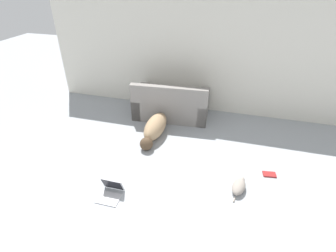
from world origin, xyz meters
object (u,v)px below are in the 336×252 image
object	(u,v)px
cat	(239,186)
couch	(171,105)
dog	(155,128)
laptop_open	(111,190)
book_red	(269,174)

from	to	relation	value
cat	couch	bearing A→B (deg)	50.69
couch	dog	distance (m)	0.89
dog	laptop_open	bearing A→B (deg)	-3.46
dog	book_red	distance (m)	2.26
book_red	cat	bearing A→B (deg)	-134.93
dog	book_red	bearing A→B (deg)	75.83
laptop_open	couch	bearing A→B (deg)	84.23
book_red	laptop_open	bearing A→B (deg)	-154.88
dog	laptop_open	size ratio (longest dim) A/B	3.84
couch	dog	xyz separation A→B (m)	(-0.10, -0.87, -0.10)
couch	dog	size ratio (longest dim) A/B	1.26
couch	laptop_open	xyz separation A→B (m)	(-0.25, -2.56, -0.21)
dog	book_red	world-z (taller)	dog
couch	laptop_open	bearing A→B (deg)	80.34
cat	laptop_open	xyz separation A→B (m)	(-1.84, -0.61, 0.01)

